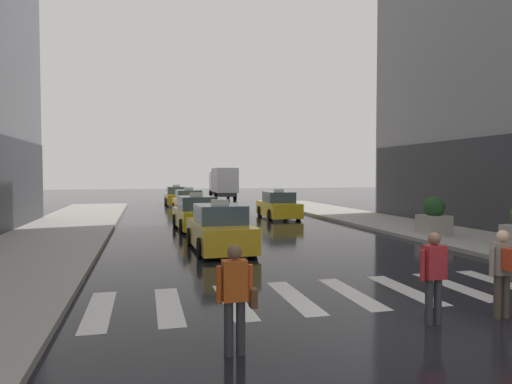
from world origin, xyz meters
The scene contains 12 objects.
ground_plane centered at (0.00, 0.00, 0.00)m, with size 160.00×160.00×0.00m, color black.
crosswalk_markings centered at (0.00, 3.00, 0.00)m, with size 11.30×2.80×0.01m.
taxi_lead centered at (-1.95, 9.47, 0.72)m, with size 2.02×4.58×1.80m.
taxi_second centered at (-2.08, 15.79, 0.72)m, with size 2.09×4.61×1.80m.
taxi_third centered at (3.47, 20.29, 0.72)m, with size 2.02×4.58×1.80m.
taxi_fourth centered at (-1.61, 24.85, 0.72)m, with size 1.99×4.57×1.80m.
taxi_fifth centered at (-1.83, 33.74, 0.72)m, with size 1.95×4.55×1.80m.
box_truck centered at (3.65, 41.45, 1.85)m, with size 2.41×7.59×3.35m.
pedestrian_with_backpack centered at (1.94, 0.68, 0.97)m, with size 0.55×0.43×1.65m.
pedestrian_with_handbag centered at (-3.21, 0.20, 0.93)m, with size 0.60×0.24×1.65m.
pedestrian_plain_coat centered at (0.49, 0.72, 0.94)m, with size 0.55×0.24×1.65m.
planter_mid_block centered at (7.45, 10.51, 0.87)m, with size 1.10×1.10×1.60m.
Camera 1 is at (-4.50, -6.27, 2.68)m, focal length 31.69 mm.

